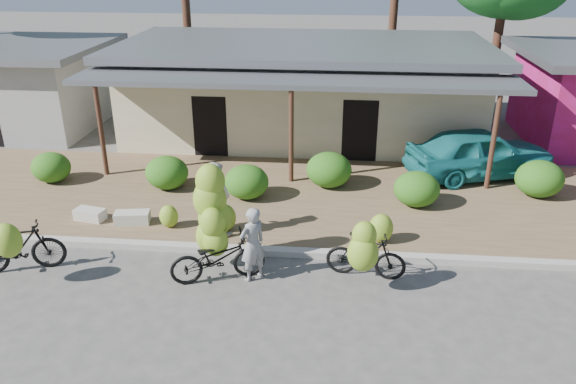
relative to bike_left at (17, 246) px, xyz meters
name	(u,v)px	position (x,y,z in m)	size (l,w,h in m)	color
ground	(263,306)	(5.33, -0.71, -0.65)	(100.00, 100.00, 0.00)	#4A4845
sidewalk	(288,198)	(5.33, 4.29, -0.59)	(60.00, 6.00, 0.12)	olive
curb	(275,252)	(5.33, 1.29, -0.58)	(60.00, 0.25, 0.15)	#A8A399
shop_main	(303,89)	(5.33, 10.22, 1.07)	(13.00, 8.50, 3.35)	beige
shop_grey	(15,85)	(-5.67, 10.28, 0.97)	(7.00, 6.00, 3.15)	#999994
hedge_0	(51,167)	(-1.61, 4.69, -0.09)	(1.13, 1.01, 0.88)	#175513
hedge_1	(167,173)	(1.89, 4.53, -0.06)	(1.21, 1.09, 0.95)	#175513
hedge_2	(247,182)	(4.24, 4.08, -0.06)	(1.20, 1.08, 0.94)	#175513
hedge_3	(329,170)	(6.44, 5.10, -0.03)	(1.30, 1.17, 1.01)	#175513
hedge_4	(417,189)	(8.78, 4.02, -0.06)	(1.21, 1.09, 0.94)	#175513
hedge_5	(539,179)	(12.19, 4.97, -0.03)	(1.30, 1.17, 1.01)	#175513
bike_left	(17,246)	(0.00, 0.00, 0.00)	(1.96, 1.42, 1.45)	black
bike_center	(215,235)	(4.18, 0.38, 0.29)	(2.10, 1.50, 2.41)	black
bike_right	(365,253)	(7.31, 0.35, 0.03)	(1.74, 1.27, 1.60)	black
loose_banana_a	(169,216)	(2.62, 2.18, -0.24)	(0.46, 0.39, 0.58)	#86B82E
loose_banana_b	(225,217)	(4.02, 2.15, -0.19)	(0.55, 0.46, 0.68)	#86B82E
loose_banana_c	(381,228)	(7.74, 1.90, -0.18)	(0.57, 0.48, 0.71)	#86B82E
sack_near	(132,218)	(1.65, 2.29, -0.38)	(0.85, 0.40, 0.30)	beige
sack_far	(90,214)	(0.51, 2.39, -0.39)	(0.75, 0.38, 0.28)	beige
vendor	(253,244)	(4.99, 0.25, 0.17)	(0.60, 0.39, 1.65)	gray
bystander	(215,198)	(3.83, 2.00, 0.37)	(0.88, 0.69, 1.81)	silver
teal_van	(480,153)	(10.86, 6.29, 0.21)	(1.75, 4.35, 1.48)	#196F73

